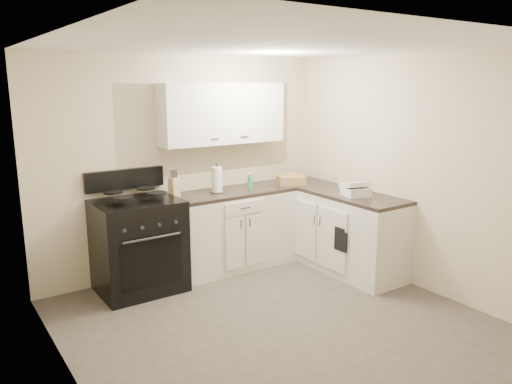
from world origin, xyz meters
TOP-DOWN VIEW (x-y plane):
  - floor at (0.00, 0.00)m, footprint 3.60×3.60m
  - ceiling at (0.00, 0.00)m, footprint 3.60×3.60m
  - wall_back at (0.00, 1.80)m, footprint 3.60×0.00m
  - wall_right at (1.80, 0.00)m, footprint 0.00×3.60m
  - wall_left at (-1.80, 0.00)m, footprint 0.00×3.60m
  - wall_front at (0.00, -1.80)m, footprint 3.60×0.00m
  - base_cabinets_back at (0.43, 1.50)m, footprint 1.55×0.60m
  - base_cabinets_right at (1.50, 0.85)m, footprint 0.60×1.90m
  - countertop_back at (0.43, 1.50)m, footprint 1.55×0.60m
  - countertop_right at (1.50, 0.85)m, footprint 0.60×1.90m
  - upper_cabinets at (0.43, 1.65)m, footprint 1.55×0.30m
  - stove at (-0.75, 1.48)m, footprint 0.87×0.75m
  - knife_block at (-0.27, 1.56)m, footprint 0.12×0.11m
  - paper_towel at (0.25, 1.52)m, footprint 0.16×0.16m
  - soap_bottle at (0.67, 1.44)m, footprint 0.07×0.07m
  - wicker_basket at (1.25, 1.39)m, footprint 0.39×0.33m
  - countertop_grill at (1.46, 0.48)m, footprint 0.34×0.32m
  - glass_jar at (1.45, 0.58)m, footprint 0.10×0.10m
  - oven_mitt_near at (1.18, 0.37)m, footprint 0.02×0.13m
  - oven_mitt_far at (1.18, 0.42)m, footprint 0.02×0.15m

SIDE VIEW (x-z plane):
  - floor at x=0.00m, z-range 0.00..0.00m
  - base_cabinets_back at x=0.43m, z-range 0.00..0.90m
  - base_cabinets_right at x=1.50m, z-range 0.00..0.90m
  - stove at x=-0.75m, z-range -0.07..0.99m
  - oven_mitt_near at x=1.18m, z-range 0.36..0.59m
  - oven_mitt_far at x=1.18m, z-range 0.36..0.62m
  - countertop_back at x=0.43m, z-range 0.90..0.94m
  - countertop_right at x=1.50m, z-range 0.90..0.94m
  - countertop_grill at x=1.46m, z-range 0.94..1.04m
  - wicker_basket at x=1.25m, z-range 0.94..1.05m
  - glass_jar at x=1.45m, z-range 0.94..1.07m
  - soap_bottle at x=0.67m, z-range 0.94..1.12m
  - knife_block at x=-0.27m, z-range 0.94..1.16m
  - paper_towel at x=0.25m, z-range 0.94..1.24m
  - wall_back at x=0.00m, z-range -0.55..3.05m
  - wall_right at x=1.80m, z-range -0.55..3.05m
  - wall_left at x=-1.80m, z-range -0.55..3.05m
  - wall_front at x=0.00m, z-range -0.55..3.05m
  - upper_cabinets at x=0.43m, z-range 1.49..2.19m
  - ceiling at x=0.00m, z-range 2.50..2.50m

